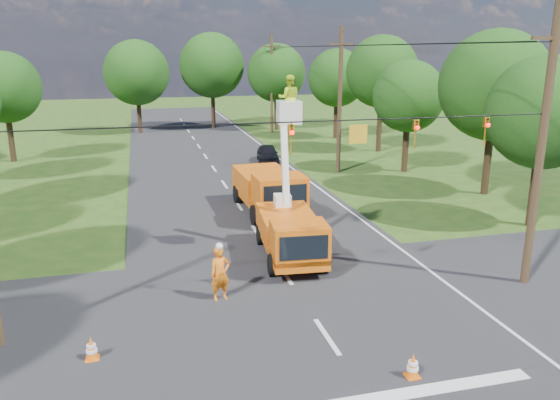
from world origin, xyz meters
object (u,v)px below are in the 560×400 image
object	(u,v)px
bucket_truck	(290,222)
traffic_cone_2	(325,246)
tree_right_e	(337,78)
tree_far_b	(212,65)
tree_right_b	(495,86)
pole_right_near	(541,148)
tree_right_c	(409,96)
traffic_cone_3	(300,224)
pole_right_mid	(340,100)
traffic_cone_6	(299,191)
second_truck	(269,189)
pole_right_far	(272,83)
traffic_cone_1	(413,366)
tree_far_c	(276,73)
distant_car	(268,154)
traffic_cone_4	(91,348)
tree_far_a	(136,73)
tree_right_a	(544,113)
tree_right_d	(382,72)
ground_worker	(220,274)

from	to	relation	value
bucket_truck	traffic_cone_2	distance (m)	2.01
tree_right_e	tree_far_b	size ratio (longest dim) A/B	0.84
bucket_truck	tree_right_b	size ratio (longest dim) A/B	0.78
pole_right_near	tree_right_c	distance (m)	19.57
traffic_cone_3	pole_right_mid	distance (m)	14.53
traffic_cone_6	tree_right_e	size ratio (longest dim) A/B	0.08
traffic_cone_2	tree_far_b	bearing A→B (deg)	88.92
traffic_cone_3	tree_right_b	world-z (taller)	tree_right_b
second_truck	tree_right_e	distance (m)	27.23
traffic_cone_2	pole_right_far	distance (m)	36.21
bucket_truck	pole_right_far	world-z (taller)	pole_right_far
traffic_cone_1	traffic_cone_2	bearing A→B (deg)	85.44
tree_far_b	tree_far_c	bearing A→B (deg)	-24.78
distant_car	tree_right_b	world-z (taller)	tree_right_b
traffic_cone_4	tree_right_b	size ratio (longest dim) A/B	0.07
traffic_cone_2	tree_far_b	xyz separation A→B (m)	(0.76, 40.34, 6.45)
tree_right_c	tree_far_a	world-z (taller)	tree_far_a
pole_right_near	tree_far_c	distance (m)	42.02
traffic_cone_2	tree_right_b	distance (m)	15.93
second_truck	traffic_cone_4	distance (m)	15.12
traffic_cone_1	tree_far_a	world-z (taller)	tree_far_a
traffic_cone_3	traffic_cone_2	bearing A→B (deg)	-86.84
traffic_cone_2	tree_right_c	distance (m)	18.72
bucket_truck	tree_right_b	distance (m)	16.86
second_truck	tree_right_b	xyz separation A→B (m)	(13.68, 0.78, 5.13)
tree_right_a	tree_right_c	xyz separation A→B (m)	(-0.30, 13.00, -0.25)
pole_right_far	tree_right_c	world-z (taller)	pole_right_far
tree_right_b	tree_right_a	bearing A→B (deg)	-104.04
pole_right_mid	tree_far_c	xyz separation A→B (m)	(1.00, 22.00, 0.96)
bucket_truck	tree_right_b	bearing A→B (deg)	32.63
traffic_cone_1	traffic_cone_3	world-z (taller)	same
pole_right_far	tree_right_a	xyz separation A→B (m)	(5.00, -34.00, 0.46)
bucket_truck	tree_right_e	distance (m)	33.42
traffic_cone_2	tree_right_c	world-z (taller)	tree_right_c
pole_right_near	tree_right_d	world-z (taller)	pole_right_near
traffic_cone_3	tree_far_b	size ratio (longest dim) A/B	0.07
ground_worker	tree_right_a	world-z (taller)	tree_right_a
tree_right_a	tree_far_c	world-z (taller)	tree_far_c
traffic_cone_6	tree_right_a	bearing A→B (deg)	-39.30
bucket_truck	tree_far_b	world-z (taller)	tree_far_b
pole_right_far	traffic_cone_3	bearing A→B (deg)	-101.33
tree_right_d	traffic_cone_1	bearing A→B (deg)	-112.85
tree_right_d	tree_far_c	distance (m)	15.92
traffic_cone_3	tree_right_a	distance (m)	12.70
traffic_cone_6	tree_right_c	xyz separation A→B (m)	(9.40, 5.06, 4.95)
traffic_cone_4	bucket_truck	bearing A→B (deg)	39.07
traffic_cone_4	tree_far_b	xyz separation A→B (m)	(9.79, 46.50, 6.45)
traffic_cone_1	traffic_cone_6	size ratio (longest dim) A/B	1.00
tree_far_b	tree_far_a	bearing A→B (deg)	-165.96
distant_car	traffic_cone_3	xyz separation A→B (m)	(-2.36, -16.75, -0.31)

